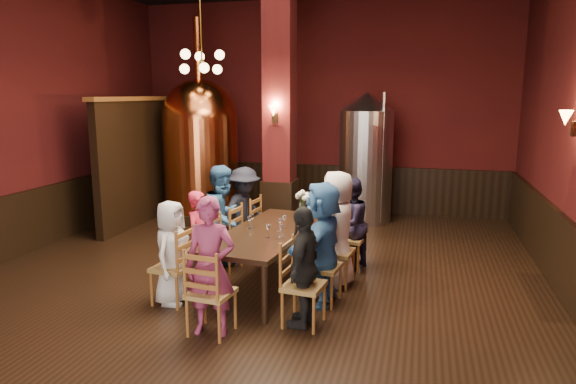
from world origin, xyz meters
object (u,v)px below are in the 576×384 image
(steel_vessel, at_px, (366,158))
(rose_vase, at_px, (302,199))
(person_1, at_px, (200,238))
(copper_kettle, at_px, (201,147))
(dining_table, at_px, (269,235))
(person_2, at_px, (224,218))
(person_0, at_px, (172,252))

(steel_vessel, height_order, rose_vase, steel_vessel)
(person_1, relative_size, steel_vessel, 0.50)
(rose_vase, bearing_deg, copper_kettle, 138.44)
(dining_table, relative_size, person_2, 1.63)
(dining_table, distance_m, copper_kettle, 4.24)
(person_1, xyz_separation_m, copper_kettle, (-1.58, 3.60, 0.82))
(person_2, bearing_deg, person_1, -173.49)
(dining_table, xyz_separation_m, person_1, (-0.88, -0.23, -0.05))
(copper_kettle, bearing_deg, rose_vase, -41.56)
(person_2, xyz_separation_m, steel_vessel, (1.65, 3.43, 0.51))
(steel_vessel, relative_size, rose_vase, 6.84)
(person_0, relative_size, rose_vase, 3.42)
(person_2, bearing_deg, dining_table, -104.71)
(person_2, distance_m, copper_kettle, 3.45)
(rose_vase, bearing_deg, dining_table, -103.22)
(person_1, distance_m, person_2, 0.67)
(person_0, bearing_deg, copper_kettle, 19.68)
(steel_vessel, bearing_deg, person_0, -110.77)
(person_2, height_order, rose_vase, person_2)
(person_2, distance_m, rose_vase, 1.20)
(person_0, height_order, copper_kettle, copper_kettle)
(dining_table, relative_size, copper_kettle, 0.62)
(person_1, distance_m, rose_vase, 1.68)
(person_0, relative_size, steel_vessel, 0.50)
(dining_table, bearing_deg, rose_vase, 83.28)
(person_0, distance_m, person_1, 0.67)
(dining_table, height_order, person_2, person_2)
(copper_kettle, bearing_deg, person_0, -70.58)
(person_2, bearing_deg, rose_vase, -48.80)
(person_2, distance_m, steel_vessel, 3.84)
(person_1, bearing_deg, dining_table, -63.05)
(copper_kettle, xyz_separation_m, steel_vessel, (3.31, 0.49, -0.18))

